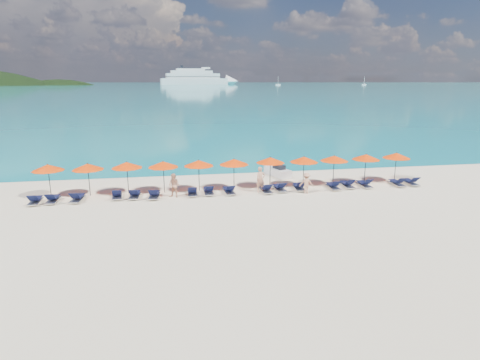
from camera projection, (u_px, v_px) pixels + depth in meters
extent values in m
plane|color=beige|center=(248.00, 211.00, 24.13)|extent=(1400.00, 1400.00, 0.00)
cube|color=#1FA9B2|center=(172.00, 84.00, 654.79)|extent=(1600.00, 1300.00, 0.01)
ellipsoid|color=black|center=(61.00, 112.00, 543.02)|extent=(162.00, 126.00, 85.50)
cube|color=silver|center=(194.00, 81.00, 599.84)|extent=(100.56, 30.60, 9.01)
cone|color=silver|center=(232.00, 81.00, 616.87)|extent=(22.20, 22.20, 19.81)
cube|color=silver|center=(193.00, 76.00, 597.34)|extent=(80.57, 25.37, 7.21)
cube|color=silver|center=(192.00, 72.00, 595.50)|extent=(62.65, 21.30, 4.50)
cube|color=silver|center=(190.00, 70.00, 594.11)|extent=(42.65, 16.07, 3.15)
cube|color=black|center=(193.00, 77.00, 597.67)|extent=(81.57, 25.68, 0.81)
cube|color=black|center=(193.00, 75.00, 596.90)|extent=(79.56, 25.07, 0.81)
cylinder|color=black|center=(182.00, 67.00, 589.66)|extent=(3.96, 3.96, 4.95)
cube|color=silver|center=(278.00, 85.00, 527.85)|extent=(6.29, 2.10, 1.68)
cylinder|color=silver|center=(278.00, 80.00, 526.51)|extent=(0.38, 0.38, 10.48)
cube|color=silver|center=(364.00, 85.00, 530.52)|extent=(5.65, 1.88, 1.51)
cylinder|color=silver|center=(364.00, 81.00, 529.32)|extent=(0.34, 0.34, 9.42)
cube|color=silver|center=(277.00, 172.00, 32.88)|extent=(1.80, 2.89, 0.62)
cube|color=black|center=(279.00, 167.00, 32.57)|extent=(0.88, 1.25, 0.39)
cylinder|color=black|center=(273.00, 163.00, 33.31)|extent=(0.61, 0.25, 0.07)
imported|color=tan|center=(261.00, 180.00, 28.04)|extent=(0.73, 0.56, 1.80)
imported|color=tan|center=(174.00, 186.00, 26.80)|extent=(0.92, 0.78, 1.63)
imported|color=tan|center=(306.00, 183.00, 27.79)|extent=(1.02, 0.65, 1.46)
cylinder|color=black|center=(49.00, 181.00, 26.86)|extent=(0.05, 0.05, 2.20)
cone|color=#F73C04|center=(48.00, 168.00, 26.63)|extent=(2.10, 2.10, 0.42)
sphere|color=black|center=(47.00, 164.00, 26.58)|extent=(0.08, 0.08, 0.08)
cylinder|color=black|center=(89.00, 180.00, 27.14)|extent=(0.05, 0.05, 2.20)
cone|color=#F73C04|center=(88.00, 167.00, 26.91)|extent=(2.10, 2.10, 0.42)
sphere|color=black|center=(87.00, 163.00, 26.86)|extent=(0.08, 0.08, 0.08)
cylinder|color=black|center=(128.00, 178.00, 27.67)|extent=(0.05, 0.05, 2.20)
cone|color=#F73C04|center=(127.00, 165.00, 27.44)|extent=(2.10, 2.10, 0.42)
sphere|color=black|center=(127.00, 162.00, 27.39)|extent=(0.08, 0.08, 0.08)
cylinder|color=black|center=(164.00, 177.00, 27.90)|extent=(0.05, 0.05, 2.20)
cone|color=#F73C04|center=(163.00, 164.00, 27.67)|extent=(2.10, 2.10, 0.42)
sphere|color=black|center=(163.00, 161.00, 27.62)|extent=(0.08, 0.08, 0.08)
cylinder|color=black|center=(199.00, 176.00, 28.31)|extent=(0.05, 0.05, 2.20)
cone|color=#F73C04|center=(199.00, 163.00, 28.08)|extent=(2.10, 2.10, 0.42)
sphere|color=black|center=(199.00, 160.00, 28.03)|extent=(0.08, 0.08, 0.08)
cylinder|color=black|center=(234.00, 174.00, 28.73)|extent=(0.05, 0.05, 2.20)
cone|color=#F73C04|center=(234.00, 162.00, 28.50)|extent=(2.10, 2.10, 0.42)
sphere|color=black|center=(234.00, 159.00, 28.45)|extent=(0.08, 0.08, 0.08)
cylinder|color=black|center=(270.00, 172.00, 29.36)|extent=(0.05, 0.05, 2.20)
cone|color=#F73C04|center=(270.00, 160.00, 29.13)|extent=(2.10, 2.10, 0.42)
sphere|color=black|center=(270.00, 157.00, 29.08)|extent=(0.08, 0.08, 0.08)
cylinder|color=black|center=(304.00, 172.00, 29.58)|extent=(0.05, 0.05, 2.20)
cone|color=#F73C04|center=(304.00, 159.00, 29.36)|extent=(2.10, 2.10, 0.42)
sphere|color=black|center=(304.00, 156.00, 29.30)|extent=(0.08, 0.08, 0.08)
cylinder|color=black|center=(334.00, 170.00, 29.99)|extent=(0.05, 0.05, 2.20)
cone|color=#F73C04|center=(334.00, 158.00, 29.76)|extent=(2.10, 2.10, 0.42)
sphere|color=black|center=(334.00, 155.00, 29.71)|extent=(0.08, 0.08, 0.08)
cylinder|color=black|center=(365.00, 169.00, 30.51)|extent=(0.05, 0.05, 2.20)
cone|color=#F73C04|center=(366.00, 157.00, 30.28)|extent=(2.10, 2.10, 0.42)
sphere|color=black|center=(366.00, 154.00, 30.23)|extent=(0.08, 0.08, 0.08)
cylinder|color=black|center=(395.00, 167.00, 31.07)|extent=(0.05, 0.05, 2.20)
cone|color=#F73C04|center=(397.00, 155.00, 30.85)|extent=(2.10, 2.10, 0.42)
sphere|color=black|center=(397.00, 153.00, 30.80)|extent=(0.08, 0.08, 0.08)
cube|color=silver|center=(35.00, 201.00, 25.59)|extent=(0.71, 1.73, 0.06)
cube|color=black|center=(36.00, 198.00, 25.78)|extent=(0.61, 1.13, 0.04)
cube|color=black|center=(32.00, 198.00, 24.97)|extent=(0.58, 0.56, 0.43)
cube|color=silver|center=(53.00, 200.00, 25.85)|extent=(0.62, 1.70, 0.06)
cube|color=black|center=(54.00, 197.00, 26.05)|extent=(0.55, 1.10, 0.04)
cube|color=black|center=(50.00, 197.00, 25.22)|extent=(0.55, 0.54, 0.43)
cube|color=silver|center=(78.00, 199.00, 26.07)|extent=(0.79, 1.75, 0.06)
cube|color=black|center=(79.00, 196.00, 26.28)|extent=(0.66, 1.15, 0.04)
cube|color=black|center=(74.00, 196.00, 25.44)|extent=(0.60, 0.59, 0.43)
cube|color=silver|center=(117.00, 196.00, 26.74)|extent=(0.77, 1.75, 0.06)
cube|color=black|center=(117.00, 193.00, 26.93)|extent=(0.65, 1.15, 0.04)
cube|color=black|center=(116.00, 193.00, 26.12)|extent=(0.60, 0.59, 0.43)
cube|color=silver|center=(135.00, 196.00, 26.85)|extent=(0.72, 1.74, 0.06)
cube|color=black|center=(135.00, 192.00, 27.05)|extent=(0.62, 1.13, 0.04)
cube|color=black|center=(133.00, 192.00, 26.22)|extent=(0.58, 0.57, 0.43)
cube|color=silver|center=(154.00, 196.00, 26.82)|extent=(0.78, 1.75, 0.06)
cube|color=black|center=(155.00, 193.00, 27.03)|extent=(0.65, 1.15, 0.04)
cube|color=black|center=(153.00, 192.00, 26.19)|extent=(0.60, 0.59, 0.43)
cube|color=silver|center=(192.00, 193.00, 27.44)|extent=(0.62, 1.70, 0.06)
cube|color=black|center=(192.00, 190.00, 27.64)|extent=(0.55, 1.10, 0.04)
cube|color=black|center=(193.00, 190.00, 26.81)|extent=(0.55, 0.54, 0.43)
cube|color=silver|center=(209.00, 192.00, 27.71)|extent=(0.63, 1.70, 0.06)
cube|color=black|center=(208.00, 189.00, 27.91)|extent=(0.56, 1.10, 0.04)
cube|color=black|center=(209.00, 188.00, 27.09)|extent=(0.55, 0.54, 0.43)
cube|color=silver|center=(229.00, 192.00, 27.85)|extent=(0.76, 1.75, 0.06)
cube|color=black|center=(228.00, 188.00, 28.04)|extent=(0.64, 1.14, 0.04)
cube|color=black|center=(231.00, 188.00, 27.23)|extent=(0.59, 0.58, 0.43)
cube|color=silver|center=(266.00, 190.00, 28.16)|extent=(0.66, 1.71, 0.06)
cube|color=black|center=(265.00, 187.00, 28.36)|extent=(0.57, 1.11, 0.04)
cube|color=black|center=(268.00, 187.00, 27.54)|extent=(0.56, 0.55, 0.43)
cube|color=silver|center=(279.00, 189.00, 28.54)|extent=(0.73, 1.74, 0.06)
cube|color=black|center=(278.00, 186.00, 28.73)|extent=(0.62, 1.13, 0.04)
cube|color=black|center=(282.00, 185.00, 27.92)|extent=(0.58, 0.57, 0.43)
cube|color=silver|center=(299.00, 188.00, 28.80)|extent=(0.74, 1.74, 0.06)
cube|color=black|center=(298.00, 185.00, 29.00)|extent=(0.63, 1.14, 0.04)
cube|color=black|center=(301.00, 184.00, 28.17)|extent=(0.59, 0.57, 0.43)
cube|color=silver|center=(333.00, 187.00, 29.04)|extent=(0.68, 1.72, 0.06)
cube|color=black|center=(332.00, 184.00, 29.24)|extent=(0.59, 1.12, 0.04)
cube|color=black|center=(336.00, 183.00, 28.41)|extent=(0.57, 0.56, 0.43)
cube|color=silver|center=(347.00, 185.00, 29.46)|extent=(0.67, 1.72, 0.06)
cube|color=black|center=(346.00, 182.00, 29.66)|extent=(0.58, 1.12, 0.04)
cube|color=black|center=(350.00, 182.00, 28.83)|extent=(0.57, 0.55, 0.43)
cube|color=silver|center=(364.00, 185.00, 29.55)|extent=(0.62, 1.70, 0.06)
cube|color=black|center=(363.00, 182.00, 29.75)|extent=(0.55, 1.10, 0.04)
cube|color=black|center=(368.00, 182.00, 28.93)|extent=(0.55, 0.54, 0.43)
cube|color=silver|center=(397.00, 184.00, 29.91)|extent=(0.65, 1.71, 0.06)
cube|color=black|center=(395.00, 181.00, 30.11)|extent=(0.57, 1.11, 0.04)
cube|color=black|center=(401.00, 180.00, 29.28)|extent=(0.56, 0.55, 0.43)
cube|color=silver|center=(410.00, 183.00, 30.17)|extent=(0.66, 1.71, 0.06)
cube|color=black|center=(409.00, 180.00, 30.37)|extent=(0.57, 1.11, 0.04)
cube|color=black|center=(415.00, 179.00, 29.54)|extent=(0.56, 0.55, 0.43)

